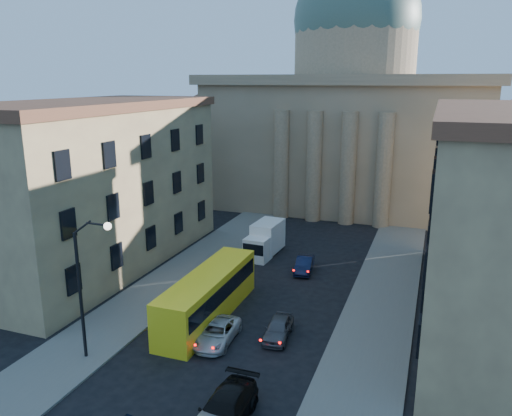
% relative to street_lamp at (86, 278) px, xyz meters
% --- Properties ---
extents(sidewalk_left, '(5.00, 60.00, 0.15)m').
position_rel_street_lamp_xyz_m(sidewalk_left, '(-1.53, 10.00, -5.21)').
color(sidewalk_left, '#625F59').
rests_on(sidewalk_left, ground).
extents(sidewalk_right, '(5.00, 60.00, 0.15)m').
position_rel_street_lamp_xyz_m(sidewalk_right, '(15.47, 10.00, -5.21)').
color(sidewalk_right, '#625F59').
rests_on(sidewalk_right, ground).
extents(church, '(68.02, 28.76, 36.60)m').
position_rel_street_lamp_xyz_m(church, '(6.97, 47.47, 6.59)').
color(church, '#806B4F').
rests_on(church, ground).
extents(building_left, '(11.60, 26.60, 14.70)m').
position_rel_street_lamp_xyz_m(building_left, '(-10.03, 14.00, 2.14)').
color(building_left, tan).
rests_on(building_left, ground).
extents(street_lamp, '(2.62, 0.44, 8.83)m').
position_rel_street_lamp_xyz_m(street_lamp, '(0.00, 0.00, 0.00)').
color(street_lamp, black).
rests_on(street_lamp, ground).
extents(car_left_mid, '(2.34, 4.63, 1.26)m').
position_rel_street_lamp_xyz_m(car_left_mid, '(6.17, 4.49, -4.66)').
color(car_left_mid, silver).
rests_on(car_left_mid, ground).
extents(car_right_mid, '(2.22, 5.41, 1.57)m').
position_rel_street_lamp_xyz_m(car_right_mid, '(9.81, -2.76, -4.50)').
color(car_right_mid, black).
rests_on(car_right_mid, ground).
extents(car_right_far, '(1.89, 3.98, 1.32)m').
position_rel_street_lamp_xyz_m(car_right_far, '(9.67, 6.42, -4.63)').
color(car_right_far, '#49494E').
rests_on(car_right_far, ground).
extents(car_right_distant, '(1.87, 4.11, 1.31)m').
position_rel_street_lamp_xyz_m(car_right_distant, '(8.30, 18.29, -4.63)').
color(car_right_distant, black).
rests_on(car_right_distant, ground).
extents(city_bus, '(2.70, 11.57, 3.26)m').
position_rel_street_lamp_xyz_m(city_bus, '(4.12, 7.52, -3.53)').
color(city_bus, yellow).
rests_on(city_bus, ground).
extents(box_truck, '(2.48, 5.69, 3.07)m').
position_rel_street_lamp_xyz_m(box_truck, '(3.58, 21.28, -3.83)').
color(box_truck, white).
rests_on(box_truck, ground).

